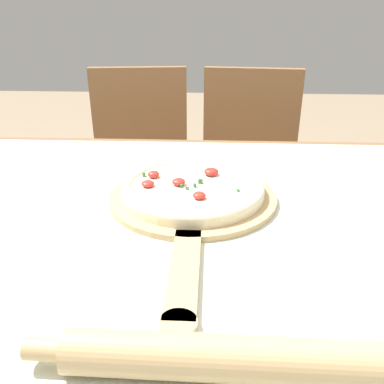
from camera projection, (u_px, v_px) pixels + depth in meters
name	position (u px, v px, depth m)	size (l,w,h in m)	color
dining_table	(168.00, 266.00, 0.81)	(1.35, 1.05, 0.75)	brown
towel_cloth	(166.00, 223.00, 0.77)	(1.27, 0.97, 0.00)	silver
pizza_peel	(192.00, 202.00, 0.83)	(0.35, 0.58, 0.01)	tan
pizza	(193.00, 188.00, 0.84)	(0.30, 0.30, 0.03)	beige
rolling_pin	(242.00, 359.00, 0.44)	(0.48, 0.06, 0.05)	tan
chair_left	(141.00, 167.00, 1.64)	(0.44, 0.44, 0.90)	brown
chair_right	(248.00, 169.00, 1.63)	(0.44, 0.44, 0.90)	brown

